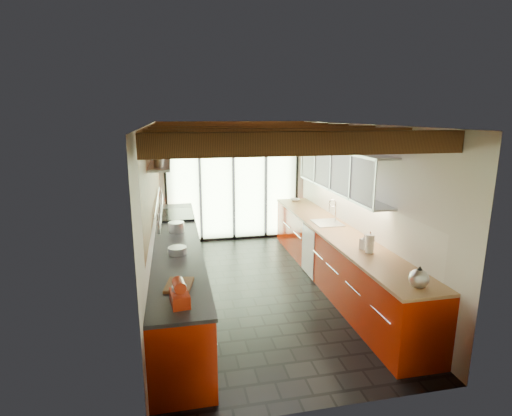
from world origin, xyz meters
name	(u,v)px	position (x,y,z in m)	size (l,w,h in m)	color
ground	(260,289)	(0.00, 0.00, 0.00)	(5.50, 5.50, 0.00)	black
room_shell	(260,188)	(0.00, 0.00, 1.65)	(5.50, 5.50, 5.50)	silver
ceiling_beams	(255,133)	(0.00, 0.38, 2.46)	(3.14, 5.06, 4.90)	#593316
glass_door	(233,166)	(0.00, 2.69, 1.66)	(2.95, 0.10, 2.90)	#C6EAAD
left_counter	(178,268)	(-1.28, 0.00, 0.46)	(0.68, 5.00, 0.92)	#9F1B02
range_stove	(177,239)	(-1.28, 1.45, 0.47)	(0.66, 0.90, 0.97)	silver
right_counter	(335,256)	(1.27, 0.00, 0.46)	(0.68, 5.00, 0.92)	#9F1B02
sink_assembly	(328,221)	(1.29, 0.40, 0.96)	(0.45, 0.52, 0.43)	silver
upper_cabinets_right	(341,170)	(1.43, 0.30, 1.85)	(0.34, 3.00, 3.00)	silver
left_wall_fixtures	(160,180)	(-1.47, 0.29, 1.78)	(0.28, 2.60, 0.96)	silver
stand_mixer	(180,294)	(-1.27, -2.13, 1.03)	(0.21, 0.32, 0.27)	red
pot_large	(176,227)	(-1.27, 0.41, 1.00)	(0.25, 0.25, 0.16)	silver
pot_small	(177,251)	(-1.27, -0.65, 0.97)	(0.25, 0.25, 0.10)	silver
cutting_board	(179,285)	(-1.27, -1.71, 0.94)	(0.27, 0.38, 0.03)	brown
kettle	(419,277)	(1.27, -2.25, 1.03)	(0.27, 0.29, 0.25)	silver
paper_towel	(370,244)	(1.27, -1.14, 1.05)	(0.12, 0.12, 0.30)	white
soap_bottle	(364,242)	(1.27, -0.97, 1.03)	(0.10, 0.10, 0.22)	silver
bowl	(295,200)	(1.27, 2.25, 0.94)	(0.20, 0.20, 0.05)	silver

